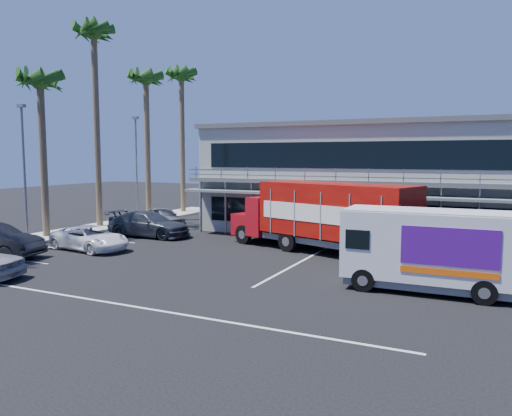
% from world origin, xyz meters
% --- Properties ---
extents(ground, '(120.00, 120.00, 0.00)m').
position_xyz_m(ground, '(0.00, 0.00, 0.00)').
color(ground, black).
rests_on(ground, ground).
extents(building, '(22.40, 12.00, 7.30)m').
position_xyz_m(building, '(3.00, 14.94, 3.66)').
color(building, gray).
rests_on(building, ground).
extents(curb_strip, '(3.00, 32.00, 0.16)m').
position_xyz_m(curb_strip, '(-15.00, 6.00, 0.08)').
color(curb_strip, '#A5A399').
rests_on(curb_strip, ground).
extents(palm_c, '(2.80, 2.80, 10.75)m').
position_xyz_m(palm_c, '(-14.90, 3.00, 9.21)').
color(palm_c, brown).
rests_on(palm_c, ground).
extents(palm_d, '(2.80, 2.80, 14.75)m').
position_xyz_m(palm_d, '(-15.20, 8.00, 12.80)').
color(palm_d, brown).
rests_on(palm_d, ground).
extents(palm_e, '(2.80, 2.80, 12.25)m').
position_xyz_m(palm_e, '(-14.70, 13.00, 10.57)').
color(palm_e, brown).
rests_on(palm_e, ground).
extents(palm_f, '(2.80, 2.80, 13.25)m').
position_xyz_m(palm_f, '(-15.10, 18.50, 11.47)').
color(palm_f, brown).
rests_on(palm_f, ground).
extents(light_pole_near, '(0.50, 0.25, 8.09)m').
position_xyz_m(light_pole_near, '(-14.20, 1.00, 4.50)').
color(light_pole_near, gray).
rests_on(light_pole_near, ground).
extents(light_pole_far, '(0.50, 0.25, 8.09)m').
position_xyz_m(light_pole_far, '(-14.20, 11.00, 4.50)').
color(light_pole_far, gray).
rests_on(light_pole_far, ground).
extents(red_truck, '(11.32, 5.94, 3.73)m').
position_xyz_m(red_truck, '(2.28, 6.11, 2.05)').
color(red_truck, maroon).
rests_on(red_truck, ground).
extents(white_van, '(6.45, 2.36, 3.13)m').
position_xyz_m(white_van, '(8.29, 0.39, 1.66)').
color(white_van, silver).
rests_on(white_van, ground).
extents(parked_car_c, '(5.02, 2.84, 1.32)m').
position_xyz_m(parked_car_c, '(-9.55, 1.21, 0.66)').
color(parked_car_c, white).
rests_on(parked_car_c, ground).
extents(parked_car_d, '(5.61, 2.45, 1.60)m').
position_xyz_m(parked_car_d, '(-9.50, 6.31, 0.80)').
color(parked_car_d, '#2B2F39').
rests_on(parked_car_d, ground).
extents(parked_car_e, '(4.48, 3.14, 1.41)m').
position_xyz_m(parked_car_e, '(-11.44, 10.51, 0.71)').
color(parked_car_e, slate).
rests_on(parked_car_e, ground).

